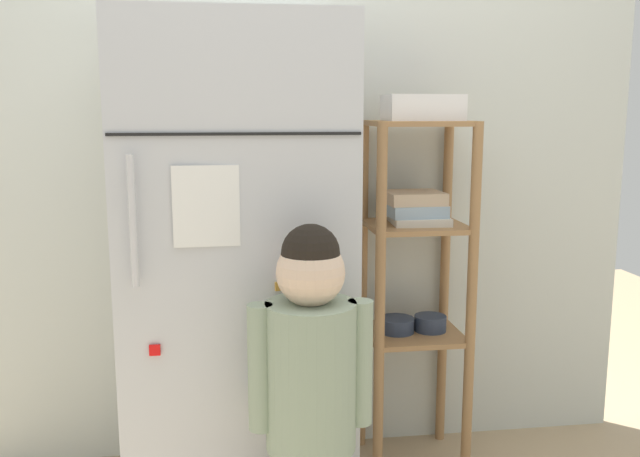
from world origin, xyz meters
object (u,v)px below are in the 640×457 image
refrigerator (237,273)px  fruit_bin (421,109)px  pantry_shelf_unit (415,258)px  child_standing (311,375)px

refrigerator → fruit_bin: size_ratio=6.09×
refrigerator → fruit_bin: bearing=13.1°
refrigerator → pantry_shelf_unit: refrigerator is taller
child_standing → fruit_bin: bearing=53.2°
pantry_shelf_unit → refrigerator: bearing=-164.9°
fruit_bin → pantry_shelf_unit: bearing=99.1°
pantry_shelf_unit → fruit_bin: size_ratio=4.91×
refrigerator → fruit_bin: refrigerator is taller
refrigerator → child_standing: refrigerator is taller
child_standing → fruit_bin: 1.04m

